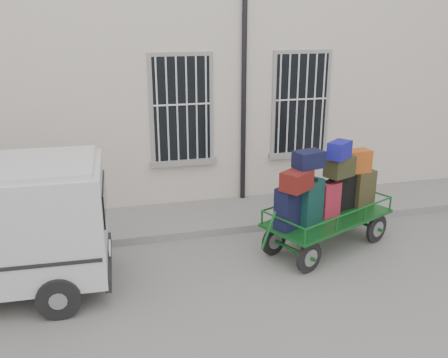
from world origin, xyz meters
TOP-DOWN VIEW (x-y plane):
  - ground at (0.00, 0.00)m, footprint 80.00×80.00m
  - building at (0.00, 5.50)m, footprint 24.00×5.15m
  - sidewalk at (0.00, 2.20)m, footprint 24.00×1.70m
  - luggage_cart at (1.79, 0.35)m, footprint 2.87×2.02m

SIDE VIEW (x-z plane):
  - ground at x=0.00m, z-range 0.00..0.00m
  - sidewalk at x=0.00m, z-range 0.00..0.15m
  - luggage_cart at x=1.79m, z-range 0.00..2.05m
  - building at x=0.00m, z-range 0.00..6.00m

